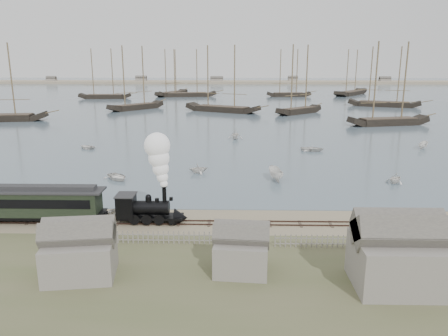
{
  "coord_description": "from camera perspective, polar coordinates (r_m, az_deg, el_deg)",
  "views": [
    {
      "loc": [
        1.38,
        -42.57,
        15.85
      ],
      "look_at": [
        0.27,
        6.69,
        3.5
      ],
      "focal_mm": 35.0,
      "sensor_mm": 36.0,
      "label": 1
    }
  ],
  "objects": [
    {
      "name": "schooner_4",
      "position": [
        114.01,
        21.05,
        10.24
      ],
      "size": [
        20.75,
        9.11,
        20.0
      ],
      "primitive_type": null,
      "rotation": [
        0.0,
        0.0,
        0.23
      ],
      "color": "black",
      "rests_on": "harbor_water"
    },
    {
      "name": "schooner_1",
      "position": [
        143.31,
        -11.6,
        11.48
      ],
      "size": [
        16.26,
        18.03,
        20.0
      ],
      "primitive_type": null,
      "rotation": [
        0.0,
        0.0,
        0.87
      ],
      "color": "black",
      "rests_on": "harbor_water"
    },
    {
      "name": "rail_track",
      "position": [
        43.57,
        -0.61,
        -7.21
      ],
      "size": [
        120.0,
        1.8,
        0.16
      ],
      "color": "#3A261F",
      "rests_on": "ground"
    },
    {
      "name": "rowboat_1",
      "position": [
        62.01,
        -3.36,
        -0.04
      ],
      "size": [
        2.98,
        3.22,
        1.4
      ],
      "primitive_type": "imported",
      "rotation": [
        0.0,
        0.0,
        1.87
      ],
      "color": "white",
      "rests_on": "harbor_water"
    },
    {
      "name": "locomotive",
      "position": [
        42.91,
        -8.75,
        -2.1
      ],
      "size": [
        6.97,
        2.6,
        8.69
      ],
      "color": "black",
      "rests_on": "ground"
    },
    {
      "name": "shed_mid",
      "position": [
        34.44,
        2.24,
        -13.34
      ],
      "size": [
        4.0,
        3.5,
        3.6
      ],
      "primitive_type": null,
      "color": "gray",
      "rests_on": "ground"
    },
    {
      "name": "shed_left",
      "position": [
        35.43,
        -18.09,
        -13.26
      ],
      "size": [
        5.0,
        4.0,
        4.1
      ],
      "primitive_type": null,
      "color": "gray",
      "rests_on": "ground"
    },
    {
      "name": "passenger_coach",
      "position": [
        47.09,
        -23.37,
        -4.12
      ],
      "size": [
        13.56,
        2.62,
        3.29
      ],
      "color": "black",
      "rests_on": "ground"
    },
    {
      "name": "picket_fence_east",
      "position": [
        40.06,
        17.57,
        -9.93
      ],
      "size": [
        15.0,
        0.1,
        1.2
      ],
      "primitive_type": null,
      "color": "gray",
      "rests_on": "ground"
    },
    {
      "name": "schooner_10",
      "position": [
        190.16,
        -4.88,
        12.28
      ],
      "size": [
        25.27,
        9.71,
        20.0
      ],
      "primitive_type": null,
      "rotation": [
        0.0,
        0.0,
        0.17
      ],
      "color": "black",
      "rests_on": "harbor_water"
    },
    {
      "name": "schooner_2",
      "position": [
        134.42,
        -0.22,
        11.6
      ],
      "size": [
        23.83,
        15.74,
        20.0
      ],
      "primitive_type": null,
      "rotation": [
        0.0,
        0.0,
        -0.47
      ],
      "color": "black",
      "rests_on": "harbor_water"
    },
    {
      "name": "rowboat_5",
      "position": [
        86.74,
        24.55,
        2.73
      ],
      "size": [
        3.33,
        3.07,
        1.27
      ],
      "primitive_type": "imported",
      "rotation": [
        0.0,
        0.0,
        2.44
      ],
      "color": "white",
      "rests_on": "harbor_water"
    },
    {
      "name": "rowboat_0",
      "position": [
        60.38,
        -13.78,
        -1.11
      ],
      "size": [
        4.75,
        4.69,
        0.81
      ],
      "primitive_type": "imported",
      "rotation": [
        0.0,
        0.0,
        0.75
      ],
      "color": "white",
      "rests_on": "harbor_water"
    },
    {
      "name": "picket_fence_west",
      "position": [
        39.73,
        -10.41,
        -9.69
      ],
      "size": [
        19.0,
        0.1,
        1.2
      ],
      "primitive_type": null,
      "color": "gray",
      "rests_on": "ground"
    },
    {
      "name": "schooner_5",
      "position": [
        158.98,
        20.43,
        11.12
      ],
      "size": [
        23.82,
        13.23,
        20.0
      ],
      "primitive_type": null,
      "rotation": [
        0.0,
        0.0,
        -0.36
      ],
      "color": "black",
      "rests_on": "harbor_water"
    },
    {
      "name": "schooner_9",
      "position": [
        206.15,
        16.4,
        11.91
      ],
      "size": [
        20.25,
        24.1,
        20.0
      ],
      "primitive_type": null,
      "rotation": [
        0.0,
        0.0,
        0.92
      ],
      "color": "black",
      "rests_on": "harbor_water"
    },
    {
      "name": "rowboat_6",
      "position": [
        82.88,
        -17.45,
        2.68
      ],
      "size": [
        3.82,
        4.11,
        0.69
      ],
      "primitive_type": "imported",
      "rotation": [
        0.0,
        0.0,
        4.14
      ],
      "color": "white",
      "rests_on": "harbor_water"
    },
    {
      "name": "rowboat_2",
      "position": [
        58.8,
        6.74,
        -0.8
      ],
      "size": [
        4.32,
        2.17,
        1.6
      ],
      "primitive_type": "imported",
      "rotation": [
        0.0,
        0.0,
        3.29
      ],
      "color": "white",
      "rests_on": "harbor_water"
    },
    {
      "name": "shed_right",
      "position": [
        34.68,
        21.39,
        -14.18
      ],
      "size": [
        6.0,
        5.0,
        5.1
      ],
      "primitive_type": null,
      "color": "gray",
      "rests_on": "ground"
    },
    {
      "name": "schooner_6",
      "position": [
        186.12,
        -15.48,
        11.8
      ],
      "size": [
        20.86,
        5.54,
        20.0
      ],
      "primitive_type": null,
      "rotation": [
        0.0,
        0.0,
        0.04
      ],
      "color": "black",
      "rests_on": "harbor_water"
    },
    {
      "name": "schooner_7",
      "position": [
        195.97,
        -6.92,
        12.28
      ],
      "size": [
        13.05,
        20.94,
        20.0
      ],
      "primitive_type": null,
      "rotation": [
        0.0,
        0.0,
        1.14
      ],
      "color": "black",
      "rests_on": "harbor_water"
    },
    {
      "name": "schooner_8",
      "position": [
        191.21,
        8.55,
        12.19
      ],
      "size": [
        18.76,
        5.29,
        20.0
      ],
      "primitive_type": null,
      "rotation": [
        0.0,
        0.0,
        0.05
      ],
      "color": "black",
      "rests_on": "harbor_water"
    },
    {
      "name": "schooner_3",
      "position": [
        131.52,
        9.92,
        11.34
      ],
      "size": [
        15.28,
        14.33,
        20.0
      ],
      "primitive_type": null,
      "rotation": [
        0.0,
        0.0,
        0.73
      ],
      "color": "black",
      "rests_on": "harbor_water"
    },
    {
      "name": "beached_dinghy",
      "position": [
        46.46,
        -13.09,
        -5.81
      ],
      "size": [
        3.33,
        3.95,
        0.7
      ],
      "primitive_type": "imported",
      "rotation": [
        0.0,
        0.0,
        1.25
      ],
      "color": "white",
      "rests_on": "ground"
    },
    {
      "name": "rowboat_7",
      "position": [
        88.79,
        1.49,
        4.42
      ],
      "size": [
        3.69,
        3.26,
        1.82
      ],
      "primitive_type": "imported",
      "rotation": [
        0.0,
        0.0,
        6.2
      ],
      "color": "white",
      "rests_on": "harbor_water"
    },
    {
      "name": "rowboat_3",
      "position": [
        78.45,
        11.45,
        2.49
      ],
      "size": [
        3.53,
        4.45,
        0.83
      ],
      "primitive_type": "imported",
      "rotation": [
        0.0,
        0.0,
        1.39
      ],
      "color": "white",
      "rests_on": "harbor_water"
    },
    {
      "name": "ground",
      "position": [
        45.45,
        -0.53,
        -6.34
      ],
      "size": [
        600.0,
        600.0,
        0.0
      ],
      "primitive_type": "plane",
      "color": "#9D8D6F",
      "rests_on": "ground"
    },
    {
      "name": "far_spit",
      "position": [
        293.0,
        1.04,
        10.97
      ],
      "size": [
        500.0,
        20.0,
        1.8
      ],
      "primitive_type": "cube",
      "color": "tan",
      "rests_on": "ground"
    },
    {
      "name": "rowboat_4",
      "position": [
        61.11,
        21.47,
        -1.24
      ],
      "size": [
        3.4,
        3.43,
        1.37
      ],
      "primitive_type": "imported",
      "rotation": [
        0.0,
        0.0,
        5.45
      ],
      "color": "white",
      "rests_on": "harbor_water"
    },
    {
      "name": "harbor_water",
      "position": [
        213.16,
        0.93,
        9.82
      ],
      "size": [
        600.0,
        336.0,
        0.06
      ],
      "primitive_type": "cube",
      "color": "#485867",
      "rests_on": "ground"
    }
  ]
}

